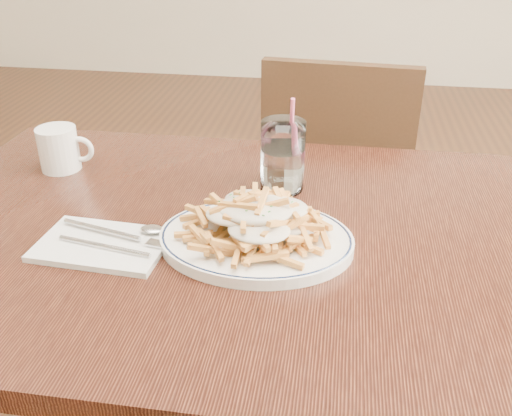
% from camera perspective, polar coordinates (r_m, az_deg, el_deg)
% --- Properties ---
extents(table, '(1.20, 0.80, 0.75)m').
position_cam_1_polar(table, '(1.02, -1.53, -5.86)').
color(table, black).
rests_on(table, ground).
extents(chair_far, '(0.44, 0.44, 0.88)m').
position_cam_1_polar(chair_far, '(1.71, 8.05, 2.51)').
color(chair_far, black).
rests_on(chair_far, ground).
extents(fries_plate, '(0.36, 0.33, 0.02)m').
position_cam_1_polar(fries_plate, '(0.93, -0.00, -3.19)').
color(fries_plate, white).
rests_on(fries_plate, table).
extents(loaded_fries, '(0.22, 0.18, 0.07)m').
position_cam_1_polar(loaded_fries, '(0.90, -0.00, -0.73)').
color(loaded_fries, '#C1843B').
rests_on(loaded_fries, fries_plate).
extents(napkin, '(0.21, 0.15, 0.01)m').
position_cam_1_polar(napkin, '(0.96, -15.11, -3.58)').
color(napkin, silver).
rests_on(napkin, table).
extents(cutlery, '(0.21, 0.10, 0.01)m').
position_cam_1_polar(cutlery, '(0.96, -15.05, -2.96)').
color(cutlery, silver).
rests_on(cutlery, napkin).
extents(water_glass, '(0.08, 0.08, 0.19)m').
position_cam_1_polar(water_glass, '(1.09, 2.69, 4.84)').
color(water_glass, white).
rests_on(water_glass, table).
extents(coffee_mug, '(0.11, 0.08, 0.09)m').
position_cam_1_polar(coffee_mug, '(1.24, -19.03, 5.62)').
color(coffee_mug, white).
rests_on(coffee_mug, table).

